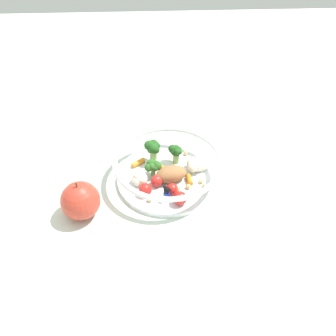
{
  "coord_description": "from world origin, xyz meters",
  "views": [
    {
      "loc": [
        -0.57,
        0.04,
        0.56
      ],
      "look_at": [
        0.01,
        0.01,
        0.04
      ],
      "focal_mm": 36.11,
      "sensor_mm": 36.0,
      "label": 1
    }
  ],
  "objects": [
    {
      "name": "ground_plane",
      "position": [
        0.0,
        0.0,
        0.0
      ],
      "size": [
        2.4,
        2.4,
        0.0
      ],
      "primitive_type": "plane",
      "color": "silver"
    },
    {
      "name": "food_container",
      "position": [
        0.01,
        0.01,
        0.03
      ],
      "size": [
        0.25,
        0.25,
        0.07
      ],
      "color": "white",
      "rests_on": "ground_plane"
    },
    {
      "name": "loose_apple",
      "position": [
        -0.09,
        0.19,
        0.04
      ],
      "size": [
        0.08,
        0.08,
        0.09
      ],
      "color": "#BC3828",
      "rests_on": "ground_plane"
    }
  ]
}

